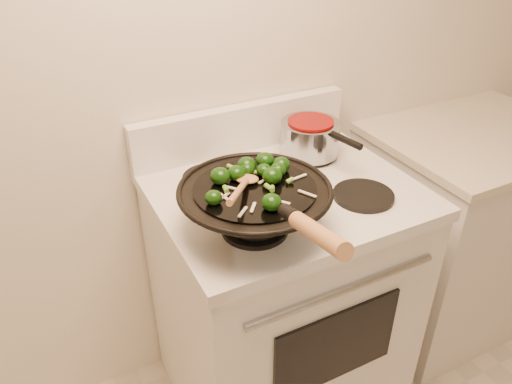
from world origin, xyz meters
TOP-DOWN VIEW (x-y plane):
  - stove at (-0.10, 1.17)m, footprint 0.78×0.67m
  - counter_unit at (0.79, 1.20)m, footprint 0.79×0.62m
  - wok at (-0.28, 1.01)m, footprint 0.40×0.66m
  - stirfry at (-0.27, 1.05)m, footprint 0.29×0.26m
  - wooden_spoon at (-0.33, 0.99)m, footprint 0.18×0.24m
  - saucepan at (0.08, 1.32)m, footprint 0.20×0.31m

SIDE VIEW (x-z plane):
  - counter_unit at x=0.79m, z-range 0.00..0.91m
  - stove at x=-0.10m, z-range -0.07..1.01m
  - saucepan at x=0.08m, z-range 0.93..1.05m
  - wok at x=-0.28m, z-range 0.87..1.14m
  - stirfry at x=-0.27m, z-range 1.05..1.10m
  - wooden_spoon at x=-0.33m, z-range 1.04..1.14m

